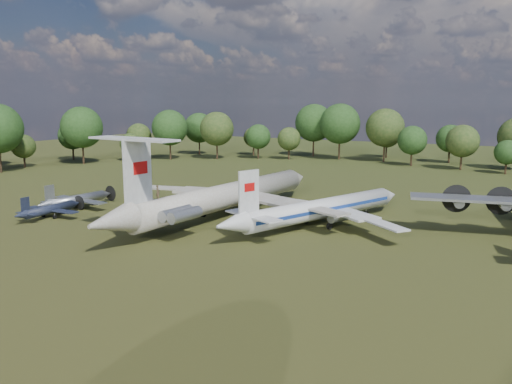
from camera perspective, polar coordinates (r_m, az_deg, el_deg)
The scene contains 6 objects.
ground at distance 74.37m, azimuth -2.84°, elevation -2.86°, with size 300.00×300.00×0.00m, color #223E14.
il62_airliner at distance 73.86m, azimuth -3.33°, elevation -0.97°, with size 39.23×51.00×5.00m, color #B5B6B1, non-canonical shape.
tu104_jet at distance 69.38m, azimuth 7.56°, elevation -2.31°, with size 28.09×37.45×3.74m, color silver, non-canonical shape.
small_prop_west at distance 79.68m, azimuth -22.48°, elevation -2.06°, with size 9.40×12.82×1.88m, color #151931, non-canonical shape.
small_prop_northwest at distance 84.92m, azimuth -19.72°, elevation -1.04°, with size 11.06×15.08×2.21m, color #979A9E, non-canonical shape.
person_on_il62 at distance 62.93m, azimuth -11.17°, elevation 0.00°, with size 0.64×0.42×1.75m, color olive.
Camera 1 is at (37.79, -61.78, 16.90)m, focal length 35.00 mm.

